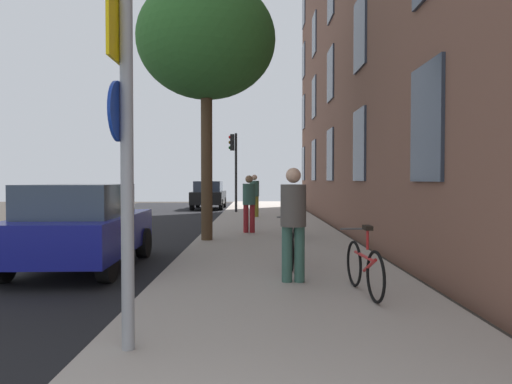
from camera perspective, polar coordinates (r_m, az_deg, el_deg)
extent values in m
plane|color=#332D28|center=(16.11, -10.86, -4.65)|extent=(41.80, 41.80, 0.00)
cube|color=black|center=(16.63, -18.00, -4.48)|extent=(7.00, 38.00, 0.01)
cube|color=#9E9389|center=(15.82, 1.73, -4.52)|extent=(4.20, 38.00, 0.12)
cube|color=#2D3847|center=(8.27, 19.94, 7.91)|extent=(0.06, 1.38, 1.94)
cube|color=#2D3847|center=(13.06, 12.42, 5.57)|extent=(0.06, 1.38, 1.94)
cube|color=#2D3847|center=(17.97, 8.98, 4.47)|extent=(0.06, 1.38, 1.94)
cube|color=#2D3847|center=(22.92, 7.03, 3.83)|extent=(0.06, 1.38, 1.94)
cube|color=#2D3847|center=(27.88, 5.77, 3.42)|extent=(0.06, 1.38, 1.94)
cube|color=#2D3847|center=(13.61, 12.49, 18.30)|extent=(0.06, 1.38, 1.94)
cube|color=#2D3847|center=(18.37, 9.02, 13.87)|extent=(0.06, 1.38, 1.94)
cube|color=#2D3847|center=(23.23, 7.05, 11.26)|extent=(0.06, 1.38, 1.94)
cube|color=#2D3847|center=(28.14, 5.79, 9.55)|extent=(0.06, 1.38, 1.94)
cube|color=#2D3847|center=(23.93, 7.08, 18.37)|extent=(0.06, 1.38, 1.94)
cube|color=#2D3847|center=(28.72, 5.81, 15.50)|extent=(0.06, 1.38, 1.94)
cube|color=#2D3847|center=(29.59, 5.82, 21.15)|extent=(0.06, 1.38, 1.94)
cylinder|color=gray|center=(4.55, -15.33, 2.09)|extent=(0.12, 0.12, 3.30)
cube|color=yellow|center=(4.78, -16.42, 18.28)|extent=(0.03, 0.60, 0.60)
cylinder|color=#14339E|center=(4.62, -16.35, 9.34)|extent=(0.03, 0.56, 0.56)
cylinder|color=black|center=(23.29, -2.42, 2.35)|extent=(0.12, 0.12, 3.89)
cube|color=black|center=(23.37, -2.87, 6.02)|extent=(0.20, 0.24, 0.80)
sphere|color=red|center=(23.39, -3.14, 6.66)|extent=(0.16, 0.16, 0.16)
sphere|color=#523707|center=(23.37, -3.14, 6.02)|extent=(0.16, 0.16, 0.16)
sphere|color=#083E11|center=(23.35, -3.14, 5.38)|extent=(0.16, 0.16, 0.16)
cylinder|color=#4C3823|center=(12.55, -5.98, 3.76)|extent=(0.30, 0.30, 4.19)
ellipsoid|color=#2D6628|center=(13.07, -6.02, 17.86)|extent=(3.64, 3.64, 3.10)
torus|color=black|center=(7.27, 11.81, -8.48)|extent=(0.10, 0.69, 0.68)
torus|color=black|center=(6.37, 14.30, -9.91)|extent=(0.10, 0.69, 0.68)
cylinder|color=#B21E1E|center=(6.78, 12.98, -7.59)|extent=(0.11, 0.81, 0.04)
cylinder|color=#B21E1E|center=(6.57, 13.62, -8.64)|extent=(0.08, 0.50, 0.27)
cylinder|color=#B21E1E|center=(6.61, 13.37, -5.61)|extent=(0.04, 0.04, 0.28)
cube|color=black|center=(6.60, 13.38, -4.23)|extent=(0.10, 0.24, 0.06)
cylinder|color=#4C4C4C|center=(7.19, 11.83, -4.38)|extent=(0.42, 0.06, 0.03)
torus|color=black|center=(9.34, 3.83, -6.24)|extent=(0.04, 0.68, 0.68)
torus|color=black|center=(8.31, 4.35, -7.21)|extent=(0.04, 0.68, 0.68)
cylinder|color=#B21E1E|center=(8.80, 4.08, -5.49)|extent=(0.05, 0.89, 0.04)
cylinder|color=#B21E1E|center=(8.55, 4.21, -6.27)|extent=(0.05, 0.54, 0.29)
cylinder|color=#B21E1E|center=(8.62, 4.16, -3.95)|extent=(0.04, 0.04, 0.28)
cube|color=black|center=(8.61, 4.17, -2.89)|extent=(0.10, 0.24, 0.06)
cylinder|color=#4C4C4C|center=(9.29, 3.84, -3.06)|extent=(0.42, 0.03, 0.03)
torus|color=black|center=(13.62, 4.92, -3.92)|extent=(0.15, 0.62, 0.63)
torus|color=black|center=(12.63, 4.52, -4.34)|extent=(0.15, 0.62, 0.63)
cylinder|color=#B21E1E|center=(13.11, 4.73, -3.37)|extent=(0.19, 0.85, 0.04)
cylinder|color=#B21E1E|center=(12.87, 4.63, -3.81)|extent=(0.13, 0.51, 0.28)
cylinder|color=#B21E1E|center=(12.94, 4.67, -2.36)|extent=(0.04, 0.04, 0.28)
cube|color=black|center=(12.93, 4.67, -1.65)|extent=(0.10, 0.24, 0.06)
cylinder|color=#4C4C4C|center=(13.58, 4.93, -1.84)|extent=(0.42, 0.10, 0.03)
cylinder|color=#33594C|center=(7.42, 3.79, -7.52)|extent=(0.16, 0.16, 0.87)
cylinder|color=#33594C|center=(7.43, 5.31, -7.51)|extent=(0.16, 0.16, 0.87)
cylinder|color=#4C4742|center=(7.34, 4.56, -1.63)|extent=(0.56, 0.56, 0.65)
sphere|color=tan|center=(7.33, 4.57, 2.02)|extent=(0.24, 0.24, 0.24)
cylinder|color=maroon|center=(14.23, -1.21, -3.24)|extent=(0.16, 0.16, 0.84)
cylinder|color=maroon|center=(14.23, -0.44, -3.24)|extent=(0.16, 0.16, 0.84)
cylinder|color=#33594C|center=(14.18, -0.82, -0.27)|extent=(0.54, 0.54, 0.63)
sphere|color=#936B4C|center=(14.18, -0.83, 1.57)|extent=(0.23, 0.23, 0.23)
cylinder|color=olive|center=(20.26, -0.46, -1.77)|extent=(0.17, 0.17, 0.89)
cylinder|color=olive|center=(20.26, 0.10, -1.77)|extent=(0.17, 0.17, 0.89)
cylinder|color=#33594C|center=(20.23, -0.18, 0.43)|extent=(0.50, 0.50, 0.66)
sphere|color=tan|center=(20.23, -0.18, 1.78)|extent=(0.24, 0.24, 0.24)
cube|color=navy|center=(9.68, -20.24, -4.75)|extent=(2.03, 4.04, 0.70)
cube|color=#384756|center=(9.45, -20.69, -0.95)|extent=(1.67, 2.28, 0.60)
cylinder|color=black|center=(11.21, -22.16, -5.72)|extent=(0.22, 0.64, 0.64)
cylinder|color=black|center=(10.68, -13.43, -6.01)|extent=(0.22, 0.64, 0.64)
cylinder|color=black|center=(8.93, -28.38, -7.62)|extent=(0.22, 0.64, 0.64)
cylinder|color=black|center=(8.25, -17.58, -8.25)|extent=(0.22, 0.64, 0.64)
cube|color=black|center=(27.65, -5.72, -0.66)|extent=(1.80, 4.01, 0.70)
cube|color=#2D3847|center=(27.43, -5.76, 0.68)|extent=(1.50, 2.25, 0.60)
cylinder|color=black|center=(29.02, -7.05, -1.25)|extent=(0.22, 0.64, 0.64)
cylinder|color=black|center=(28.87, -3.86, -1.26)|extent=(0.22, 0.64, 0.64)
cylinder|color=black|center=(26.49, -7.73, -1.52)|extent=(0.22, 0.64, 0.64)
cylinder|color=black|center=(26.32, -4.24, -1.53)|extent=(0.22, 0.64, 0.64)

